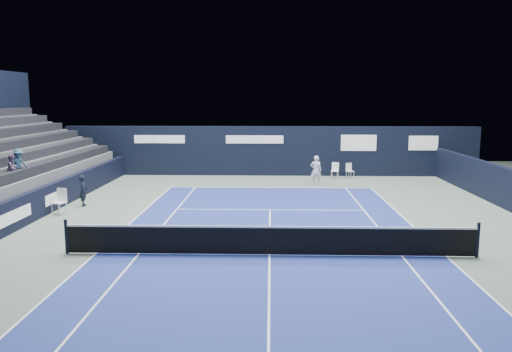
{
  "coord_description": "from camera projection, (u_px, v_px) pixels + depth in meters",
  "views": [
    {
      "loc": [
        0.03,
        -15.01,
        4.86
      ],
      "look_at": [
        -0.65,
        7.73,
        1.3
      ],
      "focal_mm": 35.0,
      "sensor_mm": 36.0,
      "label": 1
    }
  ],
  "objects": [
    {
      "name": "ground",
      "position": [
        270.0,
        238.0,
        17.55
      ],
      "size": [
        48.0,
        48.0,
        0.0
      ],
      "primitive_type": "plane",
      "color": "#536357",
      "rests_on": "ground"
    },
    {
      "name": "court_surface",
      "position": [
        269.0,
        255.0,
        15.58
      ],
      "size": [
        10.97,
        23.77,
        0.01
      ],
      "primitive_type": "cube",
      "color": "navy",
      "rests_on": "ground"
    },
    {
      "name": "folding_chair_back_a",
      "position": [
        335.0,
        168.0,
        30.58
      ],
      "size": [
        0.52,
        0.55,
        0.97
      ],
      "rotation": [
        0.0,
        0.0,
        -0.27
      ],
      "color": "white",
      "rests_on": "ground"
    },
    {
      "name": "folding_chair_back_b",
      "position": [
        349.0,
        169.0,
        30.64
      ],
      "size": [
        0.52,
        0.51,
        0.91
      ],
      "rotation": [
        0.0,
        0.0,
        0.37
      ],
      "color": "silver",
      "rests_on": "ground"
    },
    {
      "name": "line_judge_chair",
      "position": [
        60.0,
        200.0,
        21.05
      ],
      "size": [
        0.6,
        0.59,
        1.09
      ],
      "rotation": [
        0.0,
        0.0,
        -0.31
      ],
      "color": "white",
      "rests_on": "ground"
    },
    {
      "name": "line_judge",
      "position": [
        83.0,
        191.0,
        22.62
      ],
      "size": [
        0.49,
        0.6,
        1.42
      ],
      "primitive_type": "imported",
      "rotation": [
        0.0,
        0.0,
        1.91
      ],
      "color": "black",
      "rests_on": "ground"
    },
    {
      "name": "court_markings",
      "position": [
        269.0,
        255.0,
        15.57
      ],
      "size": [
        11.03,
        23.83,
        0.0
      ],
      "color": "white",
      "rests_on": "court_surface"
    },
    {
      "name": "tennis_net",
      "position": [
        270.0,
        240.0,
        15.5
      ],
      "size": [
        12.9,
        0.1,
        1.1
      ],
      "color": "black",
      "rests_on": "ground"
    },
    {
      "name": "back_sponsor_wall",
      "position": [
        271.0,
        151.0,
        31.63
      ],
      "size": [
        26.0,
        0.63,
        3.1
      ],
      "color": "black",
      "rests_on": "ground"
    },
    {
      "name": "side_barrier_left",
      "position": [
        52.0,
        197.0,
        21.67
      ],
      "size": [
        0.33,
        22.0,
        1.2
      ],
      "color": "black",
      "rests_on": "ground"
    },
    {
      "name": "tennis_player",
      "position": [
        316.0,
        170.0,
        28.07
      ],
      "size": [
        0.64,
        0.84,
        1.67
      ],
      "color": "silver",
      "rests_on": "ground"
    }
  ]
}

